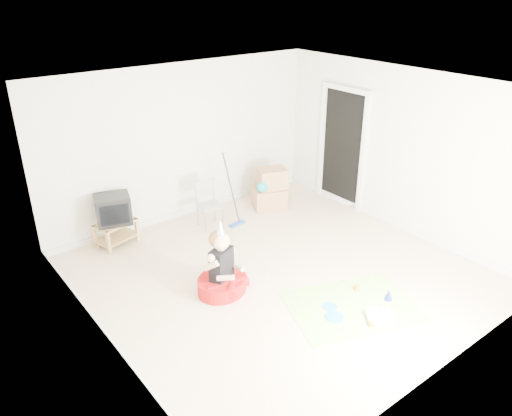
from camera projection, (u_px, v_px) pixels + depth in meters
ground at (279, 273)px, 7.04m from camera, size 5.00×5.00×0.00m
doorway_recess at (343, 149)px, 8.85m from camera, size 0.02×0.90×2.05m
tv_stand at (116, 231)px, 7.71m from camera, size 0.69×0.53×0.38m
crt_tv at (113, 209)px, 7.55m from camera, size 0.62×0.56×0.44m
folding_chair at (210, 206)px, 8.19m from camera, size 0.40×0.38×0.80m
cardboard_boxes at (270, 189)px, 8.91m from camera, size 0.71×0.62×0.73m
floor_mop at (237, 211)px, 8.30m from camera, size 0.31×0.40×1.19m
book_pile at (281, 196)px, 9.44m from camera, size 0.22×0.28×0.06m
seated_woman at (222, 276)px, 6.56m from camera, size 0.93×0.93×1.04m
party_mat at (352, 306)px, 6.33m from camera, size 1.89×1.63×0.01m
birthday_cake at (380, 317)px, 6.07m from camera, size 0.40×0.39×0.15m
blue_plate_near at (330, 307)px, 6.31m from camera, size 0.24×0.24×0.01m
blue_plate_far at (334, 317)px, 6.12m from camera, size 0.28×0.28×0.01m
orange_cup_near at (357, 288)px, 6.63m from camera, size 0.08×0.08×0.08m
orange_cup_far at (371, 323)px, 5.96m from camera, size 0.09×0.09×0.08m
blue_party_hat at (389, 295)px, 6.43m from camera, size 0.11×0.11×0.15m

